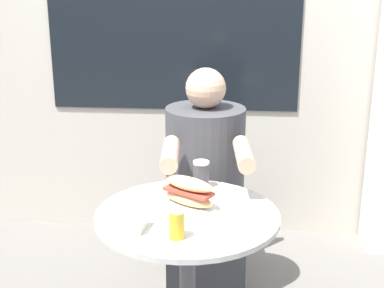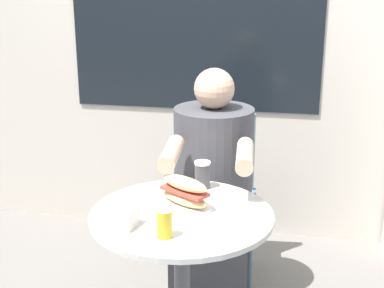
% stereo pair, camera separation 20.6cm
% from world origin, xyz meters
% --- Properties ---
extents(storefront_wall, '(8.00, 0.09, 2.80)m').
position_xyz_m(storefront_wall, '(-0.00, 1.41, 1.40)').
color(storefront_wall, beige).
rests_on(storefront_wall, ground_plane).
extents(cafe_table, '(0.67, 0.67, 0.73)m').
position_xyz_m(cafe_table, '(0.00, 0.00, 0.53)').
color(cafe_table, beige).
rests_on(cafe_table, ground_plane).
extents(diner_chair, '(0.41, 0.41, 0.87)m').
position_xyz_m(diner_chair, '(0.02, 0.88, 0.52)').
color(diner_chair, slate).
rests_on(diner_chair, ground_plane).
extents(seated_diner, '(0.40, 0.67, 1.17)m').
position_xyz_m(seated_diner, '(0.03, 0.53, 0.50)').
color(seated_diner, '#424247').
rests_on(seated_diner, ground_plane).
extents(sandwich_on_plate, '(0.21, 0.21, 0.12)m').
position_xyz_m(sandwich_on_plate, '(0.00, 0.06, 0.78)').
color(sandwich_on_plate, white).
rests_on(sandwich_on_plate, cafe_table).
extents(drink_cup, '(0.07, 0.07, 0.11)m').
position_xyz_m(drink_cup, '(0.03, 0.25, 0.79)').
color(drink_cup, '#424247').
rests_on(drink_cup, cafe_table).
extents(napkin_box, '(0.10, 0.10, 0.06)m').
position_xyz_m(napkin_box, '(-0.18, -0.15, 0.76)').
color(napkin_box, silver).
rests_on(napkin_box, cafe_table).
extents(condiment_bottle, '(0.05, 0.05, 0.12)m').
position_xyz_m(condiment_bottle, '(-0.02, -0.20, 0.79)').
color(condiment_bottle, gold).
rests_on(condiment_bottle, cafe_table).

